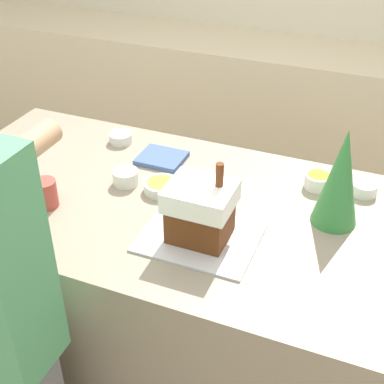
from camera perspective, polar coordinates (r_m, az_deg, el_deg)
name	(u,v)px	position (r m, az deg, el deg)	size (l,w,h in m)	color
ground_plane	(174,374)	(2.50, -1.97, -18.87)	(12.00, 12.00, 0.00)	tan
back_cabinet_block	(285,115)	(3.63, 9.94, 8.10)	(6.00, 0.60, 0.90)	beige
kitchen_island	(171,298)	(2.15, -2.21, -11.28)	(1.78, 0.92, 0.94)	gray
baking_tray	(200,237)	(1.68, 0.86, -4.80)	(0.36, 0.29, 0.01)	silver
gingerbread_house	(200,210)	(1.62, 0.90, -1.98)	(0.20, 0.17, 0.26)	#5B2D14
decorative_tree	(341,178)	(1.73, 15.56, 1.47)	(0.15, 0.15, 0.33)	#33843D
candy_bowl_center_rear	(126,177)	(1.94, -7.10, 1.64)	(0.09, 0.09, 0.05)	white
candy_bowl_beside_tree	(318,180)	(1.96, 13.32, 1.23)	(0.10, 0.10, 0.05)	white
candy_bowl_behind_tray	(364,188)	(1.97, 17.89, 0.42)	(0.09, 0.09, 0.04)	white
candy_bowl_far_left	(121,137)	(2.23, -7.63, 5.80)	(0.09, 0.09, 0.04)	silver
candy_bowl_near_tray_left	(161,186)	(1.89, -3.29, 0.64)	(0.13, 0.13, 0.04)	white
cookbook	(162,158)	(2.08, -3.26, 3.62)	(0.17, 0.15, 0.02)	#3F598C
mug	(46,194)	(1.87, -15.33, -0.16)	(0.08, 0.08, 0.10)	#B24238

